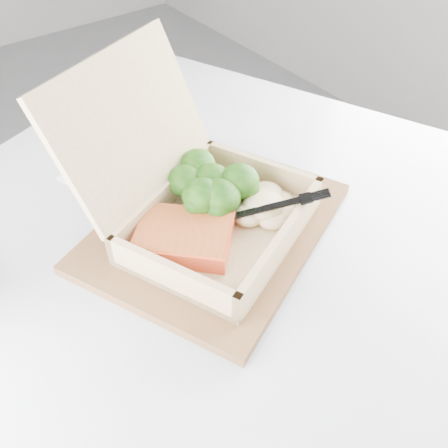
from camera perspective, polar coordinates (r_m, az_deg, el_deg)
cafe_table at (r=0.84m, az=-0.57°, el=-11.04°), size 1.13×1.13×0.76m
serving_tray at (r=0.70m, az=-1.15°, el=-0.27°), size 0.42×0.39×0.01m
takeout_container at (r=0.66m, az=-3.76°, el=3.75°), size 0.33×0.34×0.22m
salmon_fillet at (r=0.64m, az=-4.59°, el=-1.43°), size 0.15×0.15×0.03m
broccoli_pile at (r=0.70m, az=-1.33°, el=4.39°), size 0.13×0.13×0.05m
mashed_potatoes at (r=0.68m, az=4.59°, el=2.20°), size 0.09×0.08×0.03m
plastic_fork at (r=0.65m, az=2.98°, el=1.68°), size 0.12×0.09×0.03m
receipt at (r=0.80m, az=-13.47°, el=4.70°), size 0.12×0.16×0.00m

